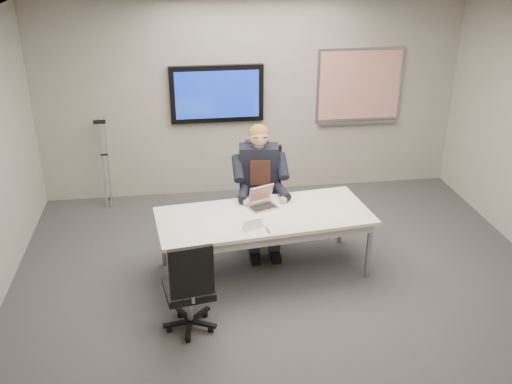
{
  "coord_description": "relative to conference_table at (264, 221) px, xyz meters",
  "views": [
    {
      "loc": [
        -1.06,
        -4.8,
        3.56
      ],
      "look_at": [
        -0.26,
        0.78,
        0.97
      ],
      "focal_mm": 40.0,
      "sensor_mm": 36.0,
      "label": 1
    }
  ],
  "objects": [
    {
      "name": "seated_person",
      "position": [
        0.05,
        0.58,
        -0.03
      ],
      "size": [
        0.49,
        0.84,
        1.51
      ],
      "rotation": [
        0.0,
        0.0,
        -0.11
      ],
      "color": "#202836",
      "rests_on": "office_chair_far"
    },
    {
      "name": "name_tent",
      "position": [
        -0.16,
        -0.29,
        0.13
      ],
      "size": [
        0.23,
        0.13,
        0.09
      ],
      "primitive_type": null,
      "rotation": [
        0.0,
        0.0,
        0.33
      ],
      "color": "white",
      "rests_on": "conference_table"
    },
    {
      "name": "floor",
      "position": [
        0.18,
        -0.72,
        -0.64
      ],
      "size": [
        6.0,
        6.0,
        0.02
      ],
      "primitive_type": "cube",
      "color": "#3C3C3F",
      "rests_on": "ground"
    },
    {
      "name": "ceiling",
      "position": [
        0.18,
        -0.72,
        2.16
      ],
      "size": [
        6.0,
        6.0,
        0.02
      ],
      "primitive_type": "cube",
      "color": "silver",
      "rests_on": "wall_back"
    },
    {
      "name": "pen",
      "position": [
        -0.02,
        -0.37,
        0.09
      ],
      "size": [
        0.03,
        0.14,
        0.01
      ],
      "primitive_type": "cylinder",
      "rotation": [
        0.0,
        1.57,
        1.69
      ],
      "color": "black",
      "rests_on": "conference_table"
    },
    {
      "name": "office_chair_far",
      "position": [
        0.07,
        0.85,
        -0.27
      ],
      "size": [
        0.72,
        0.72,
        1.17
      ],
      "rotation": [
        0.0,
        0.0,
        -0.38
      ],
      "color": "black",
      "rests_on": "ground"
    },
    {
      "name": "conference_table",
      "position": [
        0.0,
        0.0,
        0.0
      ],
      "size": [
        2.43,
        1.23,
        0.72
      ],
      "rotation": [
        0.0,
        0.0,
        0.11
      ],
      "color": "white",
      "rests_on": "ground"
    },
    {
      "name": "tv_display",
      "position": [
        -0.32,
        2.23,
        0.86
      ],
      "size": [
        1.3,
        0.09,
        0.8
      ],
      "color": "black",
      "rests_on": "wall_back"
    },
    {
      "name": "office_chair_near",
      "position": [
        -0.86,
        -0.96,
        -0.32
      ],
      "size": [
        0.56,
        0.56,
        1.02
      ],
      "rotation": [
        0.0,
        0.0,
        3.31
      ],
      "color": "black",
      "rests_on": "ground"
    },
    {
      "name": "wall_back",
      "position": [
        0.18,
        2.28,
        0.76
      ],
      "size": [
        6.0,
        0.02,
        2.8
      ],
      "primitive_type": "cube",
      "color": "#ABA79B",
      "rests_on": "ground"
    },
    {
      "name": "crutch",
      "position": [
        -1.91,
        2.07,
        0.02
      ],
      "size": [
        0.2,
        0.59,
        1.35
      ],
      "primitive_type": null,
      "rotation": [
        -0.2,
        0.0,
        0.05
      ],
      "color": "#A7A9AF",
      "rests_on": "ground"
    },
    {
      "name": "whiteboard",
      "position": [
        1.73,
        2.25,
        0.89
      ],
      "size": [
        1.25,
        0.08,
        1.1
      ],
      "color": "#979AA0",
      "rests_on": "wall_back"
    },
    {
      "name": "laptop",
      "position": [
        0.01,
        0.22,
        0.14
      ],
      "size": [
        0.37,
        0.39,
        0.22
      ],
      "rotation": [
        0.0,
        0.0,
        0.38
      ],
      "color": "#BABABD",
      "rests_on": "conference_table"
    }
  ]
}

